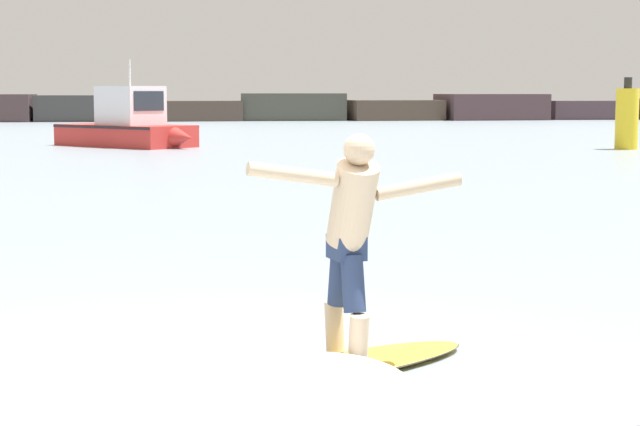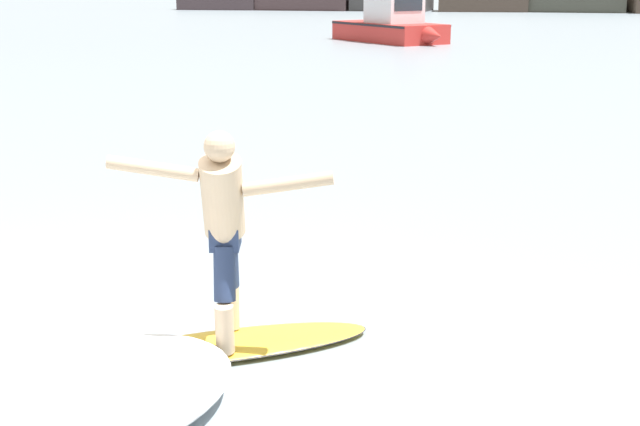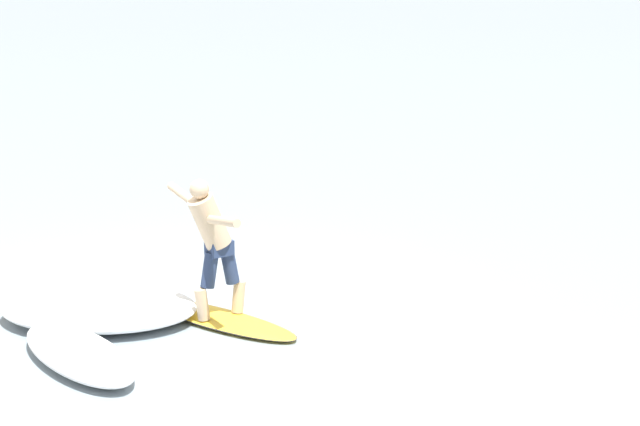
{
  "view_description": "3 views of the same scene",
  "coord_description": "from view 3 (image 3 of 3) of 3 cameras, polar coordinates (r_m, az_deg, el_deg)",
  "views": [
    {
      "loc": [
        -0.17,
        -6.82,
        1.88
      ],
      "look_at": [
        1.02,
        1.7,
        0.9
      ],
      "focal_mm": 60.0,
      "sensor_mm": 36.0,
      "label": 1
    },
    {
      "loc": [
        2.79,
        -5.44,
        2.58
      ],
      "look_at": [
        1.46,
        1.06,
        0.8
      ],
      "focal_mm": 50.0,
      "sensor_mm": 36.0,
      "label": 2
    },
    {
      "loc": [
        11.47,
        -2.99,
        3.96
      ],
      "look_at": [
        1.08,
        1.28,
        1.14
      ],
      "focal_mm": 60.0,
      "sensor_mm": 36.0,
      "label": 3
    }
  ],
  "objects": [
    {
      "name": "ground_plane",
      "position": [
        12.5,
        -7.35,
        -4.49
      ],
      "size": [
        200.0,
        200.0,
        0.0
      ],
      "primitive_type": "plane",
      "color": "#84949F"
    },
    {
      "name": "surfboard",
      "position": [
        11.66,
        -5.44,
        -5.62
      ],
      "size": [
        2.16,
        1.53,
        0.21
      ],
      "color": "yellow",
      "rests_on": "ground"
    },
    {
      "name": "surfer",
      "position": [
        11.32,
        -5.79,
        -1.29
      ],
      "size": [
        1.47,
        0.69,
        1.54
      ],
      "color": "tan",
      "rests_on": "surfboard"
    },
    {
      "name": "wave_foam_at_tail",
      "position": [
        10.7,
        -12.74,
        -7.33
      ],
      "size": [
        2.08,
        1.17,
        0.23
      ],
      "color": "white",
      "rests_on": "ground"
    },
    {
      "name": "wave_foam_at_nose",
      "position": [
        11.86,
        -11.71,
        -4.96
      ],
      "size": [
        2.32,
        2.59,
        0.3
      ],
      "color": "white",
      "rests_on": "ground"
    }
  ]
}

